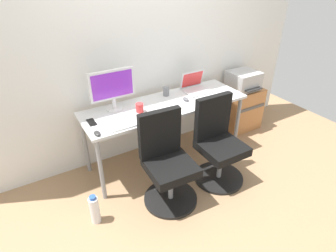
# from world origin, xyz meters

# --- Properties ---
(ground_plane) EXTENTS (5.28, 5.28, 0.00)m
(ground_plane) POSITION_xyz_m (0.00, 0.00, 0.00)
(ground_plane) COLOR #9E7A56
(back_wall) EXTENTS (4.40, 0.04, 2.60)m
(back_wall) POSITION_xyz_m (0.00, 0.39, 1.30)
(back_wall) COLOR white
(back_wall) RESTS_ON ground
(desk) EXTENTS (1.86, 0.61, 0.75)m
(desk) POSITION_xyz_m (0.00, 0.00, 0.68)
(desk) COLOR silver
(desk) RESTS_ON ground
(office_chair_left) EXTENTS (0.54, 0.54, 0.94)m
(office_chair_left) POSITION_xyz_m (-0.32, -0.56, 0.42)
(office_chair_left) COLOR black
(office_chair_left) RESTS_ON ground
(office_chair_right) EXTENTS (0.54, 0.54, 0.94)m
(office_chair_right) POSITION_xyz_m (0.31, -0.56, 0.42)
(office_chair_right) COLOR black
(office_chair_right) RESTS_ON ground
(side_cabinet) EXTENTS (0.53, 0.43, 0.59)m
(side_cabinet) POSITION_xyz_m (1.30, 0.14, 0.30)
(side_cabinet) COLOR #B77542
(side_cabinet) RESTS_ON ground
(printer) EXTENTS (0.38, 0.40, 0.24)m
(printer) POSITION_xyz_m (1.30, 0.13, 0.71)
(printer) COLOR #B7B7B7
(printer) RESTS_ON side_cabinet
(water_bottle_on_floor) EXTENTS (0.09, 0.09, 0.31)m
(water_bottle_on_floor) POSITION_xyz_m (-1.05, -0.50, 0.15)
(water_bottle_on_floor) COLOR white
(water_bottle_on_floor) RESTS_ON ground
(desktop_monitor) EXTENTS (0.48, 0.18, 0.43)m
(desktop_monitor) POSITION_xyz_m (-0.53, 0.16, 1.00)
(desktop_monitor) COLOR silver
(desktop_monitor) RESTS_ON desk
(open_laptop) EXTENTS (0.31, 0.27, 0.22)m
(open_laptop) POSITION_xyz_m (0.49, 0.12, 0.80)
(open_laptop) COLOR silver
(open_laptop) RESTS_ON desk
(keyboard_by_monitor) EXTENTS (0.34, 0.12, 0.02)m
(keyboard_by_monitor) POSITION_xyz_m (-0.56, -0.23, 0.76)
(keyboard_by_monitor) COLOR silver
(keyboard_by_monitor) RESTS_ON desk
(keyboard_by_laptop) EXTENTS (0.34, 0.12, 0.02)m
(keyboard_by_laptop) POSITION_xyz_m (0.50, -0.23, 0.76)
(keyboard_by_laptop) COLOR silver
(keyboard_by_laptop) RESTS_ON desk
(mouse_by_monitor) EXTENTS (0.06, 0.10, 0.03)m
(mouse_by_monitor) POSITION_xyz_m (-0.86, -0.24, 0.76)
(mouse_by_monitor) COLOR #2D2D2D
(mouse_by_monitor) RESTS_ON desk
(mouse_by_laptop) EXTENTS (0.06, 0.10, 0.03)m
(mouse_by_laptop) POSITION_xyz_m (0.24, -0.05, 0.76)
(mouse_by_laptop) COLOR #515156
(mouse_by_laptop) RESTS_ON desk
(coffee_mug) EXTENTS (0.08, 0.08, 0.09)m
(coffee_mug) POSITION_xyz_m (-0.33, -0.03, 0.79)
(coffee_mug) COLOR red
(coffee_mug) RESTS_ON desk
(pen_cup) EXTENTS (0.07, 0.07, 0.10)m
(pen_cup) POSITION_xyz_m (0.11, 0.18, 0.80)
(pen_cup) COLOR slate
(pen_cup) RESTS_ON desk
(phone_near_monitor) EXTENTS (0.07, 0.14, 0.01)m
(phone_near_monitor) POSITION_xyz_m (-0.83, 0.01, 0.75)
(phone_near_monitor) COLOR black
(phone_near_monitor) RESTS_ON desk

